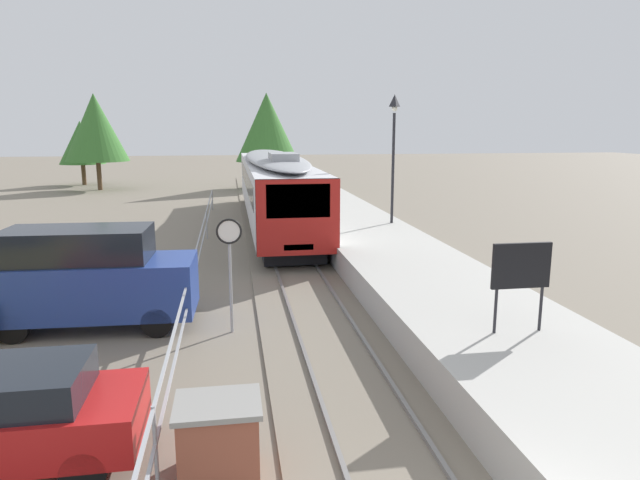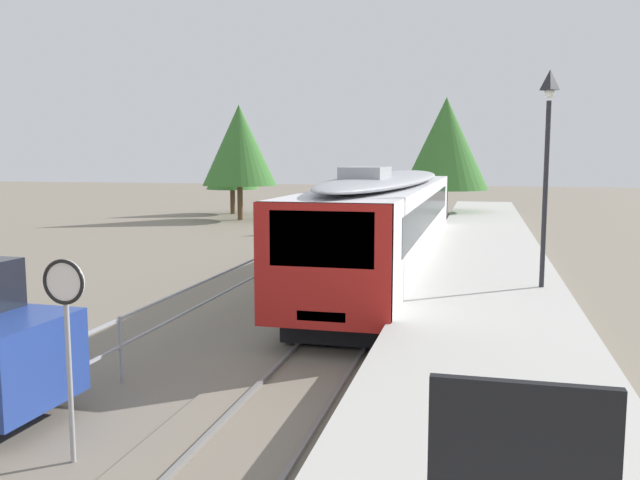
{
  "view_description": "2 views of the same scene",
  "coord_description": "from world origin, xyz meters",
  "px_view_note": "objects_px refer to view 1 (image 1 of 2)",
  "views": [
    {
      "loc": [
        -2.19,
        -4.06,
        4.86
      ],
      "look_at": [
        0.4,
        12.0,
        1.6
      ],
      "focal_mm": 31.21,
      "sensor_mm": 36.0,
      "label": 1
    },
    {
      "loc": [
        3.05,
        1.4,
        4.12
      ],
      "look_at": [
        -1.0,
        18.0,
        2.0
      ],
      "focal_mm": 37.22,
      "sensor_mm": 36.0,
      "label": 2
    }
  ],
  "objects_px": {
    "parked_hatchback_red": "(2,417)",
    "parked_van_blue": "(89,277)",
    "platform_lamp_mid_platform": "(394,135)",
    "platform_notice_board": "(521,269)",
    "speed_limit_sign": "(230,247)",
    "commuter_train": "(274,183)",
    "brick_utility_cabinet": "(219,438)"
  },
  "relations": [
    {
      "from": "parked_van_blue",
      "to": "commuter_train",
      "type": "bearing_deg",
      "value": 68.28
    },
    {
      "from": "platform_notice_board",
      "to": "speed_limit_sign",
      "type": "distance_m",
      "value": 6.49
    },
    {
      "from": "platform_lamp_mid_platform",
      "to": "parked_hatchback_red",
      "type": "xyz_separation_m",
      "value": [
        -10.12,
        -14.72,
        -3.83
      ]
    },
    {
      "from": "brick_utility_cabinet",
      "to": "speed_limit_sign",
      "type": "bearing_deg",
      "value": 87.94
    },
    {
      "from": "platform_notice_board",
      "to": "brick_utility_cabinet",
      "type": "distance_m",
      "value": 6.51
    },
    {
      "from": "brick_utility_cabinet",
      "to": "platform_notice_board",
      "type": "bearing_deg",
      "value": 22.88
    },
    {
      "from": "commuter_train",
      "to": "parked_van_blue",
      "type": "relative_size",
      "value": 4.11
    },
    {
      "from": "platform_lamp_mid_platform",
      "to": "commuter_train",
      "type": "bearing_deg",
      "value": 129.94
    },
    {
      "from": "commuter_train",
      "to": "platform_lamp_mid_platform",
      "type": "relative_size",
      "value": 3.82
    },
    {
      "from": "brick_utility_cabinet",
      "to": "parked_hatchback_red",
      "type": "bearing_deg",
      "value": 167.38
    },
    {
      "from": "speed_limit_sign",
      "to": "parked_van_blue",
      "type": "distance_m",
      "value": 3.63
    },
    {
      "from": "platform_lamp_mid_platform",
      "to": "parked_hatchback_red",
      "type": "relative_size",
      "value": 1.34
    },
    {
      "from": "commuter_train",
      "to": "speed_limit_sign",
      "type": "relative_size",
      "value": 7.28
    },
    {
      "from": "parked_hatchback_red",
      "to": "commuter_train",
      "type": "bearing_deg",
      "value": 74.64
    },
    {
      "from": "commuter_train",
      "to": "platform_notice_board",
      "type": "xyz_separation_m",
      "value": [
        3.35,
        -18.42,
        0.04
      ]
    },
    {
      "from": "platform_lamp_mid_platform",
      "to": "parked_van_blue",
      "type": "distance_m",
      "value": 13.91
    },
    {
      "from": "platform_notice_board",
      "to": "brick_utility_cabinet",
      "type": "relative_size",
      "value": 1.49
    },
    {
      "from": "parked_hatchback_red",
      "to": "parked_van_blue",
      "type": "bearing_deg",
      "value": 91.29
    },
    {
      "from": "speed_limit_sign",
      "to": "brick_utility_cabinet",
      "type": "distance_m",
      "value": 5.92
    },
    {
      "from": "parked_hatchback_red",
      "to": "parked_van_blue",
      "type": "xyz_separation_m",
      "value": [
        -0.13,
        5.93,
        0.5
      ]
    },
    {
      "from": "parked_hatchback_red",
      "to": "parked_van_blue",
      "type": "distance_m",
      "value": 5.96
    },
    {
      "from": "parked_van_blue",
      "to": "parked_hatchback_red",
      "type": "bearing_deg",
      "value": -88.71
    },
    {
      "from": "platform_lamp_mid_platform",
      "to": "brick_utility_cabinet",
      "type": "relative_size",
      "value": 4.42
    },
    {
      "from": "parked_hatchback_red",
      "to": "platform_notice_board",
      "type": "bearing_deg",
      "value": 11.22
    },
    {
      "from": "commuter_train",
      "to": "speed_limit_sign",
      "type": "xyz_separation_m",
      "value": [
        -2.26,
        -15.16,
        -0.02
      ]
    },
    {
      "from": "commuter_train",
      "to": "platform_notice_board",
      "type": "relative_size",
      "value": 11.35
    },
    {
      "from": "platform_lamp_mid_platform",
      "to": "parked_van_blue",
      "type": "relative_size",
      "value": 1.08
    },
    {
      "from": "commuter_train",
      "to": "speed_limit_sign",
      "type": "bearing_deg",
      "value": -98.47
    },
    {
      "from": "parked_hatchback_red",
      "to": "platform_lamp_mid_platform",
      "type": "bearing_deg",
      "value": 55.49
    },
    {
      "from": "platform_lamp_mid_platform",
      "to": "platform_notice_board",
      "type": "xyz_separation_m",
      "value": [
        -1.23,
        -12.96,
        -2.44
      ]
    },
    {
      "from": "commuter_train",
      "to": "parked_hatchback_red",
      "type": "height_order",
      "value": "commuter_train"
    },
    {
      "from": "speed_limit_sign",
      "to": "parked_hatchback_red",
      "type": "height_order",
      "value": "speed_limit_sign"
    }
  ]
}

